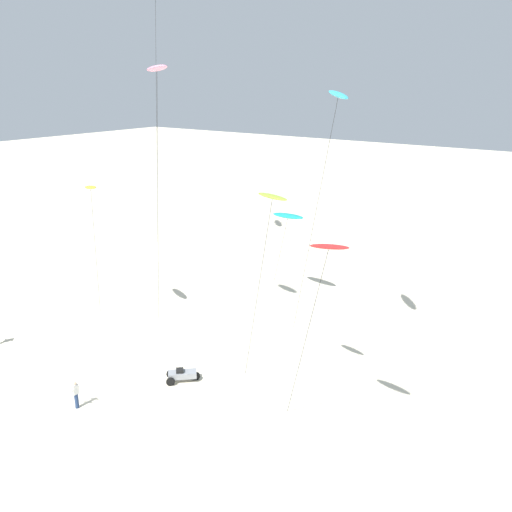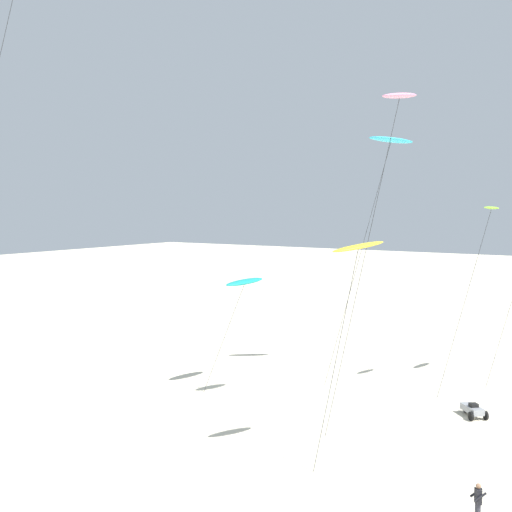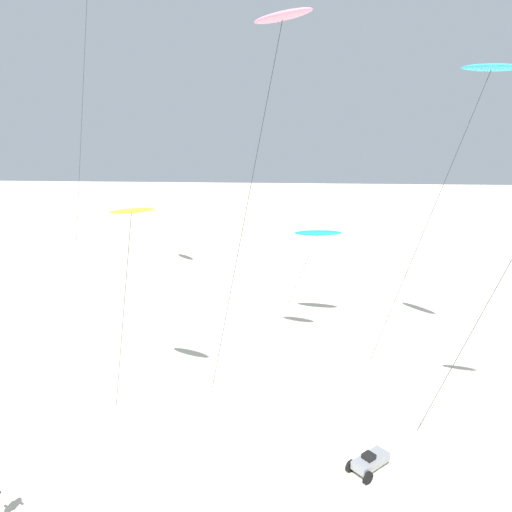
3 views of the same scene
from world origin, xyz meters
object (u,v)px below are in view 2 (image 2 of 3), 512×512
object	(u,v)px
kite_flyer_nearest	(478,503)
kite_teal	(244,282)
kite_yellow	(358,248)
kite_pink	(399,99)
beach_buggy	(473,410)
kite_lime	(490,212)
kite_cyan	(391,141)

from	to	relation	value
kite_flyer_nearest	kite_teal	bearing A→B (deg)	57.61
kite_yellow	kite_flyer_nearest	distance (m)	11.94
kite_pink	beach_buggy	distance (m)	18.26
kite_pink	kite_lime	distance (m)	11.96
kite_cyan	beach_buggy	xyz separation A→B (m)	(-5.79, -7.62, -16.14)
kite_teal	kite_cyan	world-z (taller)	kite_cyan
kite_pink	kite_lime	xyz separation A→B (m)	(9.95, -2.41, -6.19)
kite_lime	kite_pink	bearing A→B (deg)	166.36
kite_yellow	kite_lime	world-z (taller)	kite_lime
kite_flyer_nearest	beach_buggy	bearing A→B (deg)	16.46
kite_lime	kite_flyer_nearest	world-z (taller)	kite_lime
kite_teal	kite_yellow	world-z (taller)	kite_yellow
kite_flyer_nearest	beach_buggy	world-z (taller)	kite_flyer_nearest
kite_teal	kite_yellow	size ratio (longest dim) A/B	0.70
kite_yellow	kite_pink	size ratio (longest dim) A/B	0.58
kite_cyan	kite_yellow	distance (m)	18.12
kite_teal	kite_yellow	bearing A→B (deg)	-125.43
kite_teal	kite_flyer_nearest	bearing A→B (deg)	-122.39
kite_pink	beach_buggy	bearing A→B (deg)	-38.79
kite_yellow	beach_buggy	world-z (taller)	kite_yellow
kite_pink	kite_flyer_nearest	world-z (taller)	kite_pink
kite_teal	kite_flyer_nearest	xyz separation A→B (m)	(-11.86, -18.70, -6.22)
kite_cyan	kite_yellow	xyz separation A→B (m)	(-16.22, -5.05, -6.29)
kite_yellow	beach_buggy	distance (m)	14.58
kite_teal	kite_pink	bearing A→B (deg)	-100.72
kite_teal	kite_flyer_nearest	size ratio (longest dim) A/B	4.45
kite_lime	beach_buggy	bearing A→B (deg)	-172.28
kite_pink	kite_flyer_nearest	size ratio (longest dim) A/B	11.02
kite_cyan	kite_lime	bearing A→B (deg)	-88.69
kite_cyan	kite_pink	xyz separation A→B (m)	(-9.79, -4.40, 1.38)
kite_teal	kite_cyan	size ratio (longest dim) A/B	0.44
kite_cyan	kite_yellow	world-z (taller)	kite_cyan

